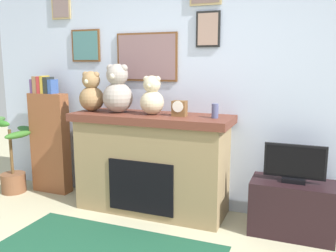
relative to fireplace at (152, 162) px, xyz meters
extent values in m
cube|color=silver|center=(0.37, 0.33, 0.77)|extent=(5.20, 0.12, 2.60)
cube|color=brown|center=(-0.16, 0.26, 1.10)|extent=(0.71, 0.02, 0.52)
cube|color=#816063|center=(-0.16, 0.25, 1.10)|extent=(0.67, 0.00, 0.48)
cube|color=brown|center=(-0.94, 0.26, 1.23)|extent=(0.37, 0.02, 0.36)
cube|color=#427475|center=(-0.94, 0.25, 1.23)|extent=(0.33, 0.00, 0.32)
cube|color=black|center=(0.52, 0.26, 1.37)|extent=(0.25, 0.02, 0.35)
cube|color=#A48171|center=(0.52, 0.25, 1.37)|extent=(0.21, 0.00, 0.31)
cube|color=tan|center=(-1.26, 0.26, 1.71)|extent=(0.26, 0.02, 0.35)
cube|color=gray|center=(-1.26, 0.25, 1.71)|extent=(0.22, 0.00, 0.31)
cube|color=#8E7650|center=(0.00, 0.00, -0.05)|extent=(1.56, 0.54, 0.96)
cube|color=brown|center=(0.00, 0.00, 0.48)|extent=(1.68, 0.60, 0.08)
cube|color=black|center=(0.00, -0.27, -0.18)|extent=(0.70, 0.02, 0.53)
cube|color=brown|center=(-1.37, 0.07, 0.08)|extent=(0.48, 0.16, 1.21)
cube|color=#593B70|center=(-1.56, 0.07, 0.76)|extent=(0.03, 0.13, 0.16)
cube|color=#926948|center=(-1.51, 0.07, 0.78)|extent=(0.06, 0.13, 0.20)
cube|color=#B93133|center=(-1.45, 0.07, 0.78)|extent=(0.05, 0.13, 0.20)
cube|color=gold|center=(-1.40, 0.07, 0.78)|extent=(0.04, 0.13, 0.21)
cube|color=#232725|center=(-1.35, 0.07, 0.78)|extent=(0.06, 0.13, 0.19)
cube|color=#335194|center=(-1.29, 0.07, 0.76)|extent=(0.05, 0.13, 0.16)
cylinder|color=brown|center=(-1.80, -0.13, -0.41)|extent=(0.29, 0.29, 0.23)
cylinder|color=brown|center=(-1.80, -0.13, -0.02)|extent=(0.04, 0.04, 0.55)
ellipsoid|color=#336825|center=(-1.64, -0.15, 0.20)|extent=(0.15, 0.37, 0.08)
ellipsoid|color=#2B652F|center=(-1.74, 0.08, 0.22)|extent=(0.37, 0.19, 0.08)
cube|color=black|center=(1.42, -0.03, -0.28)|extent=(0.74, 0.40, 0.50)
cube|color=black|center=(1.42, -0.03, -0.01)|extent=(0.20, 0.14, 0.04)
cube|color=black|center=(1.42, -0.03, 0.17)|extent=(0.53, 0.03, 0.31)
cube|color=black|center=(1.42, -0.04, 0.17)|extent=(0.49, 0.00, 0.27)
cube|color=#1A4A32|center=(0.00, -0.95, -0.52)|extent=(1.93, 0.94, 0.01)
cylinder|color=#4C517A|center=(0.68, -0.02, 0.59)|extent=(0.07, 0.07, 0.14)
cube|color=brown|center=(0.32, -0.02, 0.59)|extent=(0.14, 0.10, 0.15)
cylinder|color=white|center=(0.32, -0.07, 0.62)|extent=(0.11, 0.01, 0.11)
sphere|color=#937149|center=(-0.70, -0.02, 0.65)|extent=(0.27, 0.27, 0.27)
sphere|color=#937149|center=(-0.70, -0.02, 0.85)|extent=(0.19, 0.19, 0.19)
sphere|color=#937149|center=(-0.77, -0.02, 0.91)|extent=(0.07, 0.07, 0.07)
sphere|color=#937149|center=(-0.63, -0.02, 0.91)|extent=(0.07, 0.07, 0.07)
sphere|color=beige|center=(-0.70, -0.10, 0.84)|extent=(0.06, 0.06, 0.06)
sphere|color=gray|center=(-0.38, -0.02, 0.67)|extent=(0.32, 0.32, 0.32)
sphere|color=gray|center=(-0.38, -0.02, 0.91)|extent=(0.23, 0.23, 0.23)
sphere|color=gray|center=(-0.46, -0.02, 0.98)|extent=(0.08, 0.08, 0.08)
sphere|color=gray|center=(-0.30, -0.02, 0.98)|extent=(0.08, 0.08, 0.08)
sphere|color=beige|center=(-0.38, -0.11, 0.90)|extent=(0.07, 0.07, 0.07)
sphere|color=beige|center=(0.02, -0.02, 0.64)|extent=(0.25, 0.25, 0.25)
sphere|color=beige|center=(0.02, -0.02, 0.82)|extent=(0.18, 0.18, 0.18)
sphere|color=beige|center=(-0.04, -0.02, 0.88)|extent=(0.06, 0.06, 0.06)
sphere|color=beige|center=(0.08, -0.02, 0.88)|extent=(0.06, 0.06, 0.06)
sphere|color=beige|center=(0.02, -0.09, 0.81)|extent=(0.05, 0.05, 0.05)
camera|label=1|loc=(1.50, -3.33, 1.05)|focal=38.33mm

